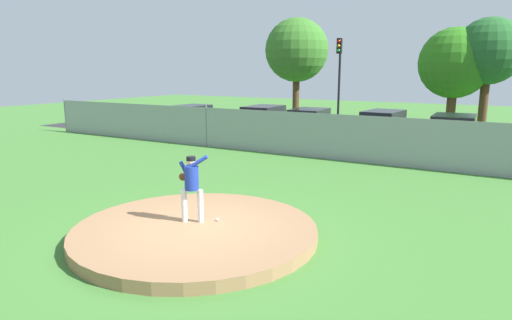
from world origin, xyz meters
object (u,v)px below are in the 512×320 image
pitcher_youth (191,182)px  parked_car_slate (383,128)px  baseball (217,219)px  parked_car_white (309,125)px  parked_car_red (263,122)px  traffic_light_near (339,69)px  parked_car_teal (191,118)px  parked_car_champagne (453,135)px

pitcher_youth → parked_car_slate: size_ratio=0.35×
baseball → parked_car_white: (-3.77, 13.78, 0.51)m
parked_car_slate → parked_car_red: 6.53m
parked_car_red → parked_car_white: size_ratio=1.07×
pitcher_youth → traffic_light_near: (-3.37, 18.65, 2.56)m
parked_car_red → traffic_light_near: (2.66, 4.63, 2.94)m
parked_car_teal → traffic_light_near: size_ratio=0.76×
pitcher_youth → parked_car_champagne: size_ratio=0.35×
pitcher_youth → baseball: bearing=34.1°
baseball → parked_car_teal: 18.14m
parked_car_teal → traffic_light_near: 9.58m
pitcher_youth → parked_car_red: size_ratio=0.35×
parked_car_slate → traffic_light_near: traffic_light_near is taller
parked_car_red → traffic_light_near: 6.09m
baseball → traffic_light_near: 19.04m
pitcher_youth → parked_car_champagne: bearing=74.8°
parked_car_slate → traffic_light_near: bearing=134.7°
parked_car_slate → parked_car_champagne: parked_car_champagne is taller
baseball → parked_car_white: size_ratio=0.02×
pitcher_youth → parked_car_white: 14.49m
parked_car_slate → parked_car_white: parked_car_slate is taller
parked_car_teal → traffic_light_near: traffic_light_near is taller
parked_car_white → traffic_light_near: bearing=91.0°
parked_car_slate → parked_car_red: bearing=-173.2°
baseball → traffic_light_near: size_ratio=0.01×
parked_car_teal → parked_car_champagne: size_ratio=0.93×
parked_car_teal → pitcher_youth: bearing=-51.4°
parked_car_slate → parked_car_teal: size_ratio=1.08×
pitcher_youth → traffic_light_near: bearing=100.2°
pitcher_youth → parked_car_white: (-3.29, 14.10, -0.40)m
parked_car_slate → pitcher_youth: bearing=-91.8°
baseball → parked_car_red: (-6.50, 13.69, 0.53)m
parked_car_teal → parked_car_red: 5.25m
pitcher_youth → parked_car_teal: 18.09m
parked_car_white → parked_car_teal: bearing=179.8°
parked_car_champagne → parked_car_red: 9.84m
pitcher_youth → parked_car_champagne: (3.81, 14.06, -0.38)m
parked_car_white → traffic_light_near: traffic_light_near is taller
parked_car_white → pitcher_youth: bearing=-76.9°
pitcher_youth → parked_car_red: pitcher_youth is taller
parked_car_teal → parked_car_champagne: parked_car_champagne is taller
baseball → parked_car_white: parked_car_white is taller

